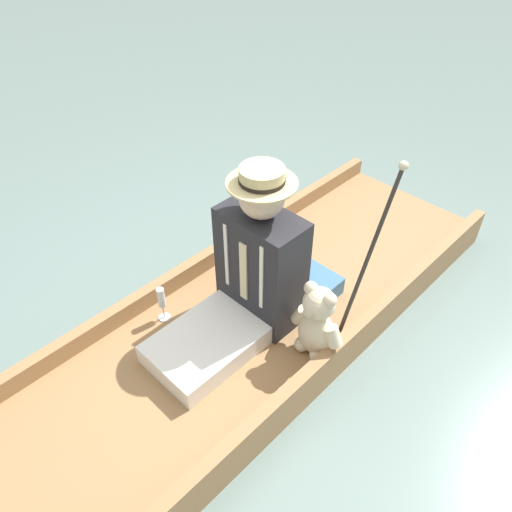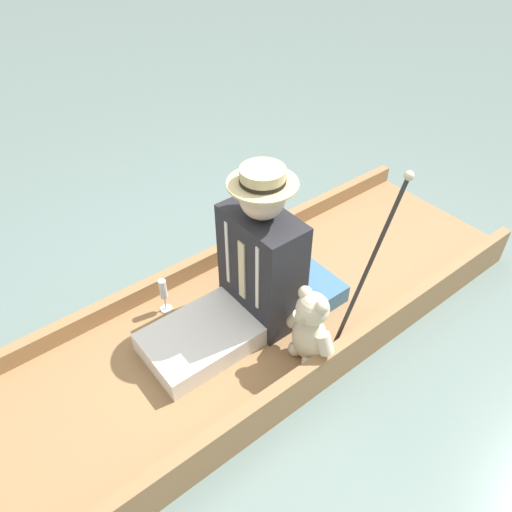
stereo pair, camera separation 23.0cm
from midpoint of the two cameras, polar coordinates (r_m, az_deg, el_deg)
ground_plane at (r=2.73m, az=2.64°, el=-8.54°), size 16.00×16.00×0.00m
punt_boat at (r=2.67m, az=2.69°, el=-7.48°), size 1.00×3.10×0.23m
seat_cushion at (r=2.73m, az=8.26°, el=-3.44°), size 0.38×0.26×0.10m
seated_person at (r=2.38m, az=1.77°, el=-2.26°), size 0.42×0.80×0.86m
teddy_bear at (r=2.33m, az=9.04°, el=-8.36°), size 0.29×0.17×0.42m
wine_glass at (r=2.58m, az=-8.03°, el=-4.19°), size 0.06×0.06×0.21m
walking_cane at (r=2.31m, az=16.31°, el=0.39°), size 0.04×0.35×0.87m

